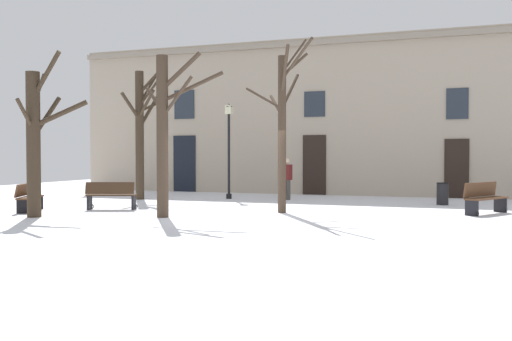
# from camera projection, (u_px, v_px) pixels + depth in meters

# --- Properties ---
(ground_plane) EXTENTS (36.60, 36.60, 0.00)m
(ground_plane) POSITION_uv_depth(u_px,v_px,m) (235.00, 216.00, 16.11)
(ground_plane) COLOR white
(building_facade) EXTENTS (22.88, 0.60, 6.90)m
(building_facade) POSITION_uv_depth(u_px,v_px,m) (311.00, 115.00, 24.74)
(building_facade) COLOR tan
(building_facade) RESTS_ON ground
(tree_left_of_center) EXTENTS (2.66, 2.52, 5.36)m
(tree_left_of_center) POSITION_uv_depth(u_px,v_px,m) (283.00, 123.00, 16.95)
(tree_left_of_center) COLOR #423326
(tree_left_of_center) RESTS_ON ground
(tree_center) EXTENTS (2.42, 0.92, 4.62)m
(tree_center) POSITION_uv_depth(u_px,v_px,m) (164.00, 129.00, 15.70)
(tree_center) COLOR #423326
(tree_center) RESTS_ON ground
(tree_near_facade) EXTENTS (1.45, 2.07, 5.09)m
(tree_near_facade) POSITION_uv_depth(u_px,v_px,m) (141.00, 129.00, 21.94)
(tree_near_facade) COLOR #382B1E
(tree_near_facade) RESTS_ON ground
(tree_right_of_center) EXTENTS (1.68, 1.66, 4.65)m
(tree_right_of_center) POSITION_uv_depth(u_px,v_px,m) (35.00, 138.00, 15.76)
(tree_right_of_center) COLOR #382B1E
(tree_right_of_center) RESTS_ON ground
(streetlamp) EXTENTS (0.30, 0.30, 3.81)m
(streetlamp) POSITION_uv_depth(u_px,v_px,m) (229.00, 140.00, 22.28)
(streetlamp) COLOR black
(streetlamp) RESTS_ON ground
(litter_bin) EXTENTS (0.43, 0.43, 0.78)m
(litter_bin) POSITION_uv_depth(u_px,v_px,m) (443.00, 194.00, 19.61)
(litter_bin) COLOR black
(litter_bin) RESTS_ON ground
(bench_back_to_back_right) EXTENTS (1.33, 1.74, 0.95)m
(bench_back_to_back_right) POSITION_uv_depth(u_px,v_px,m) (485.00, 197.00, 16.66)
(bench_back_to_back_right) COLOR #51331E
(bench_back_to_back_right) RESTS_ON ground
(bench_by_litter_bin) EXTENTS (1.64, 0.97, 0.90)m
(bench_by_litter_bin) POSITION_uv_depth(u_px,v_px,m) (111.00, 195.00, 17.92)
(bench_by_litter_bin) COLOR #3D2819
(bench_by_litter_bin) RESTS_ON ground
(bench_near_center_tree) EXTENTS (1.07, 1.60, 0.88)m
(bench_near_center_tree) POSITION_uv_depth(u_px,v_px,m) (28.00, 197.00, 17.41)
(bench_near_center_tree) COLOR #51331E
(bench_near_center_tree) RESTS_ON ground
(person_near_bench) EXTENTS (0.43, 0.34, 1.63)m
(person_near_bench) POSITION_uv_depth(u_px,v_px,m) (287.00, 177.00, 21.75)
(person_near_bench) COLOR #403D3A
(person_near_bench) RESTS_ON ground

